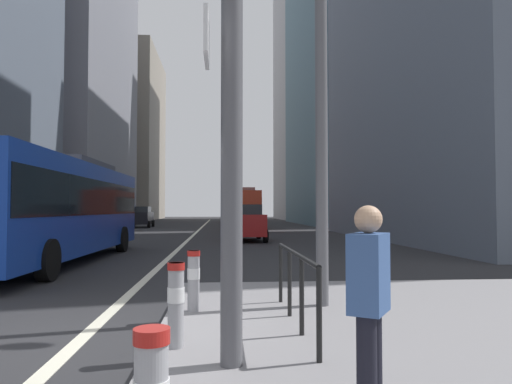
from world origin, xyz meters
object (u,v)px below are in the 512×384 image
bollard_right (176,300)px  car_receding_near (245,222)px  car_receding_far (235,216)px  pedestrian_walking (369,300)px  city_bus_red_receding (242,208)px  city_bus_red_distant (235,208)px  bollard_back (194,278)px  car_oncoming_mid (141,217)px  city_bus_blue_oncoming (57,205)px

bollard_right → car_receding_near: bearing=84.9°
car_receding_far → pedestrian_walking: (-0.37, -46.00, 0.02)m
city_bus_red_receding → car_receding_near: size_ratio=2.36×
city_bus_red_distant → bollard_back: size_ratio=12.03×
car_receding_far → bollard_right: bearing=-92.6°
car_receding_far → car_oncoming_mid: bearing=-152.2°
car_receding_far → bollard_back: size_ratio=4.90×
car_receding_near → bollard_right: car_receding_near is taller
city_bus_blue_oncoming → city_bus_red_distant: size_ratio=1.10×
city_bus_blue_oncoming → car_receding_far: city_bus_blue_oncoming is taller
car_receding_near → car_receding_far: bearing=89.5°
bollard_right → bollard_back: 1.87m
car_oncoming_mid → bollard_back: 38.21m
car_oncoming_mid → pedestrian_walking: 42.17m
car_oncoming_mid → car_receding_near: size_ratio=0.93×
city_bus_blue_oncoming → bollard_right: bearing=-64.8°
car_receding_near → car_receding_far: same height
car_receding_near → pedestrian_walking: car_receding_near is taller
pedestrian_walking → city_bus_red_receding: bearing=89.0°
pedestrian_walking → car_receding_near: bearing=89.5°
car_oncoming_mid → bollard_right: car_oncoming_mid is taller
city_bus_red_distant → city_bus_blue_oncoming: bearing=-99.0°
city_bus_blue_oncoming → pedestrian_walking: 13.42m
city_bus_red_distant → bollard_right: size_ratio=11.65×
city_bus_red_receding → car_receding_far: city_bus_red_receding is taller
city_bus_red_receding → car_receding_near: 14.70m
city_bus_blue_oncoming → car_oncoming_mid: (-2.27, 29.47, -0.85)m
bollard_back → pedestrian_walking: pedestrian_walking is taller
bollard_right → pedestrian_walking: pedestrian_walking is taller
city_bus_blue_oncoming → car_oncoming_mid: city_bus_blue_oncoming is taller
city_bus_red_receding → car_receding_far: size_ratio=2.37×
city_bus_red_receding → city_bus_red_distant: same height
city_bus_red_receding → car_receding_near: city_bus_red_receding is taller
city_bus_red_distant → car_oncoming_mid: bearing=-122.2°
car_oncoming_mid → pedestrian_walking: size_ratio=2.66×
city_bus_red_distant → pedestrian_walking: size_ratio=6.98×
city_bus_red_receding → bollard_right: (-2.26, -34.58, -1.16)m
city_bus_blue_oncoming → bollard_right: size_ratio=12.79×
bollard_back → pedestrian_walking: size_ratio=0.58×
bollard_right → city_bus_red_distant: bearing=87.6°
city_bus_red_receding → bollard_back: (-2.17, -32.72, -1.18)m
car_receding_near → pedestrian_walking: bearing=-90.5°
car_receding_far → city_bus_blue_oncoming: bearing=-101.0°
pedestrian_walking → car_oncoming_mid: bearing=101.7°
car_receding_near → bollard_back: (-1.70, -18.05, -0.33)m
car_receding_near → bollard_right: size_ratio=4.76×
city_bus_red_distant → bollard_back: (-2.20, -52.24, -1.18)m
bollard_back → car_receding_far: bearing=87.4°
pedestrian_walking → car_receding_far: bearing=89.5°
car_oncoming_mid → bollard_right: bearing=-80.0°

